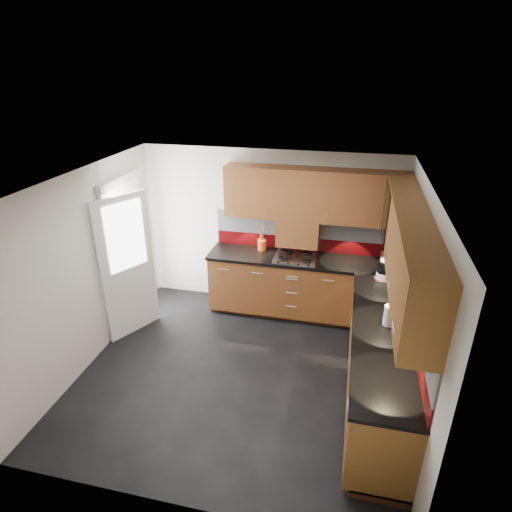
% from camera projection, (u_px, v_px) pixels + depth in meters
% --- Properties ---
extents(room, '(4.00, 3.80, 2.64)m').
position_uv_depth(room, '(238.00, 263.00, 4.67)').
color(room, black).
extents(base_cabinets, '(2.70, 3.20, 0.95)m').
position_uv_depth(base_cabinets, '(333.00, 322.00, 5.53)').
color(base_cabinets, brown).
rests_on(base_cabinets, room).
extents(countertop, '(2.72, 3.22, 0.04)m').
position_uv_depth(countertop, '(335.00, 289.00, 5.32)').
color(countertop, black).
rests_on(countertop, base_cabinets).
extents(backsplash, '(2.70, 3.20, 0.54)m').
position_uv_depth(backsplash, '(356.00, 263.00, 5.35)').
color(backsplash, maroon).
rests_on(backsplash, countertop).
extents(upper_cabinets, '(2.50, 3.20, 0.72)m').
position_uv_depth(upper_cabinets, '(357.00, 219.00, 4.96)').
color(upper_cabinets, brown).
rests_on(upper_cabinets, room).
extents(extractor_hood, '(0.60, 0.33, 0.40)m').
position_uv_depth(extractor_hood, '(298.00, 232.00, 6.11)').
color(extractor_hood, brown).
rests_on(extractor_hood, room).
extents(glass_cabinet, '(0.32, 0.80, 0.66)m').
position_uv_depth(glass_cabinet, '(398.00, 212.00, 5.11)').
color(glass_cabinet, black).
rests_on(glass_cabinet, room).
extents(back_door, '(0.42, 1.19, 2.04)m').
position_uv_depth(back_door, '(128.00, 258.00, 5.89)').
color(back_door, white).
rests_on(back_door, room).
extents(gas_hob, '(0.60, 0.53, 0.05)m').
position_uv_depth(gas_hob, '(296.00, 257.00, 6.10)').
color(gas_hob, silver).
rests_on(gas_hob, countertop).
extents(utensil_pot, '(0.13, 0.13, 0.45)m').
position_uv_depth(utensil_pot, '(262.00, 244.00, 6.33)').
color(utensil_pot, '#ED5816').
rests_on(utensil_pot, countertop).
extents(toaster, '(0.26, 0.21, 0.17)m').
position_uv_depth(toaster, '(390.00, 258.00, 5.93)').
color(toaster, silver).
rests_on(toaster, countertop).
extents(food_processor, '(0.18, 0.18, 0.30)m').
position_uv_depth(food_processor, '(384.00, 270.00, 5.46)').
color(food_processor, white).
rests_on(food_processor, countertop).
extents(paper_towel, '(0.12, 0.12, 0.23)m').
position_uv_depth(paper_towel, '(389.00, 316.00, 4.52)').
color(paper_towel, white).
rests_on(paper_towel, countertop).
extents(orange_cloth, '(0.17, 0.16, 0.02)m').
position_uv_depth(orange_cloth, '(381.00, 278.00, 5.52)').
color(orange_cloth, '#DA5018').
rests_on(orange_cloth, countertop).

